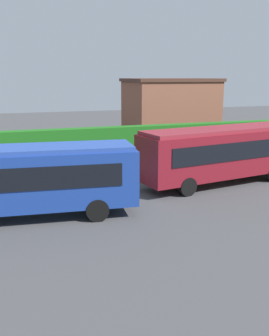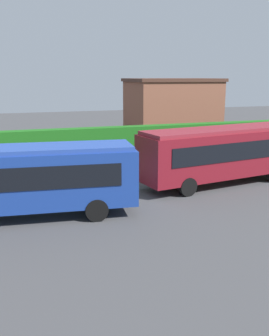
% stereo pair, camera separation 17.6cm
% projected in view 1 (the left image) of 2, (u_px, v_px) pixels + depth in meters
% --- Properties ---
extents(ground_plane, '(104.96, 104.96, 0.00)m').
position_uv_depth(ground_plane, '(109.00, 208.00, 18.64)').
color(ground_plane, '#424244').
extents(bus_blue, '(9.97, 3.42, 3.19)m').
position_uv_depth(bus_blue, '(24.00, 178.00, 16.93)').
color(bus_blue, navy).
rests_on(bus_blue, ground_plane).
extents(bus_maroon, '(10.29, 4.04, 3.27)m').
position_uv_depth(bus_maroon, '(221.00, 152.00, 22.52)').
color(bus_maroon, maroon).
rests_on(bus_maroon, ground_plane).
extents(person_left, '(0.28, 0.44, 1.67)m').
position_uv_depth(person_left, '(178.00, 155.00, 26.54)').
color(person_left, '#4C6B47').
rests_on(person_left, ground_plane).
extents(hedge_row, '(64.48, 1.06, 2.39)m').
position_uv_depth(hedge_row, '(68.00, 145.00, 28.69)').
color(hedge_row, '#1D631A').
rests_on(hedge_row, ground_plane).
extents(depot_building, '(8.36, 6.33, 5.91)m').
position_uv_depth(depot_building, '(170.00, 109.00, 37.97)').
color(depot_building, brown).
rests_on(depot_building, ground_plane).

